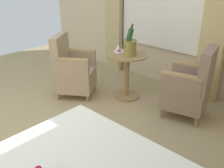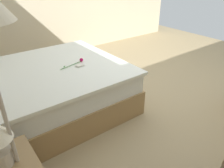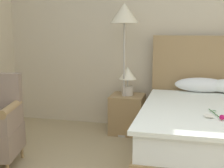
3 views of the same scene
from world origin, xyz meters
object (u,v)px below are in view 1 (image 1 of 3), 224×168
(wine_glass_near_edge, at_px, (118,47))
(champagne_bucket, at_px, (130,46))
(armchair_facing_bed, at_px, (73,70))
(side_table_round, at_px, (127,73))
(wine_glass_near_bucket, at_px, (133,45))
(snack_plate, at_px, (120,51))
(armchair_by_window, at_px, (190,87))

(wine_glass_near_edge, bearing_deg, champagne_bucket, 99.91)
(wine_glass_near_edge, bearing_deg, armchair_facing_bed, -51.70)
(side_table_round, distance_m, champagne_bucket, 0.46)
(champagne_bucket, bearing_deg, wine_glass_near_bucket, -154.10)
(champagne_bucket, bearing_deg, side_table_round, -116.20)
(snack_plate, bearing_deg, armchair_facing_bed, -45.22)
(side_table_round, bearing_deg, armchair_by_window, 97.75)
(armchair_by_window, xyz_separation_m, armchair_facing_bed, (0.64, -1.67, -0.03))
(side_table_round, bearing_deg, champagne_bucket, 63.80)
(champagne_bucket, distance_m, armchair_by_window, 1.02)
(wine_glass_near_edge, bearing_deg, armchair_by_window, 100.30)
(side_table_round, distance_m, wine_glass_near_edge, 0.43)
(armchair_facing_bed, bearing_deg, side_table_round, 126.55)
(champagne_bucket, bearing_deg, armchair_facing_bed, -57.81)
(wine_glass_near_bucket, xyz_separation_m, snack_plate, (0.14, -0.15, -0.11))
(wine_glass_near_edge, relative_size, armchair_by_window, 0.15)
(wine_glass_near_edge, xyz_separation_m, snack_plate, (-0.08, -0.04, -0.09))
(champagne_bucket, xyz_separation_m, wine_glass_near_bucket, (-0.18, -0.09, -0.04))
(wine_glass_near_edge, distance_m, armchair_by_window, 1.19)
(wine_glass_near_edge, relative_size, armchair_facing_bed, 0.15)
(side_table_round, distance_m, armchair_by_window, 0.99)
(champagne_bucket, xyz_separation_m, armchair_facing_bed, (0.48, -0.76, -0.45))
(side_table_round, height_order, wine_glass_near_edge, wine_glass_near_edge)
(wine_glass_near_bucket, xyz_separation_m, armchair_facing_bed, (0.66, -0.67, -0.41))
(side_table_round, xyz_separation_m, armchair_facing_bed, (0.51, -0.69, 0.01))
(armchair_by_window, bearing_deg, armchair_facing_bed, -68.90)
(champagne_bucket, xyz_separation_m, armchair_by_window, (-0.17, 0.91, -0.42))
(snack_plate, bearing_deg, champagne_bucket, 80.06)
(side_table_round, height_order, champagne_bucket, champagne_bucket)
(side_table_round, height_order, wine_glass_near_bucket, wine_glass_near_bucket)
(champagne_bucket, height_order, armchair_facing_bed, champagne_bucket)
(side_table_round, bearing_deg, snack_plate, -92.58)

